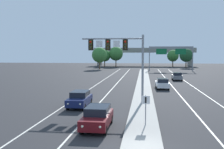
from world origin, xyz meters
TOP-DOWN VIEW (x-y plane):
  - median_island at (0.00, 18.00)m, footprint 2.40×110.00m
  - lane_stripe_oncoming_center at (-4.70, 25.00)m, footprint 0.14×100.00m
  - lane_stripe_receding_center at (4.70, 25.00)m, footprint 0.14×100.00m
  - edge_stripe_left at (-8.00, 25.00)m, footprint 0.14×100.00m
  - edge_stripe_right at (8.00, 25.00)m, footprint 0.14×100.00m
  - overhead_signal_mast at (-2.39, 14.11)m, footprint 6.69×0.44m
  - median_sign_post at (0.22, 4.84)m, footprint 0.60×0.10m
  - car_oncoming_darkred at (-3.23, 4.12)m, footprint 1.84×4.48m
  - car_oncoming_navy at (-6.31, 11.41)m, footprint 1.83×4.47m
  - car_receding_white at (2.84, 26.35)m, footprint 1.93×4.51m
  - car_receding_grey at (6.64, 39.65)m, footprint 1.91×4.51m
  - highway_sign_gantry at (8.20, 68.52)m, footprint 13.28×0.42m
  - overpass_bridge at (0.00, 100.23)m, footprint 42.40×6.40m
  - tree_far_left_a at (-10.97, 90.34)m, footprint 5.48×5.48m
  - tree_far_right_a at (15.43, 86.05)m, footprint 4.89×4.89m
  - tree_far_left_c at (-15.45, 90.02)m, footprint 4.72×4.72m
  - tree_far_right_c at (11.46, 93.83)m, footprint 4.60×4.60m
  - tree_far_left_b at (-14.72, 73.40)m, footprint 5.07×5.07m

SIDE VIEW (x-z plane):
  - lane_stripe_oncoming_center at x=-4.70m, z-range 0.00..0.01m
  - lane_stripe_receding_center at x=4.70m, z-range 0.00..0.01m
  - edge_stripe_left at x=-8.00m, z-range 0.00..0.01m
  - edge_stripe_right at x=8.00m, z-range 0.00..0.01m
  - median_island at x=0.00m, z-range 0.00..0.15m
  - car_oncoming_darkred at x=-3.23m, z-range 0.03..1.61m
  - car_oncoming_navy at x=-6.31m, z-range 0.03..1.61m
  - car_receding_white at x=2.84m, z-range 0.03..1.61m
  - car_receding_grey at x=6.64m, z-range 0.03..1.61m
  - median_sign_post at x=0.22m, z-range 0.49..2.69m
  - tree_far_right_c at x=11.46m, z-range 1.02..7.67m
  - tree_far_left_c at x=-15.45m, z-range 1.04..7.87m
  - tree_far_right_a at x=15.43m, z-range 1.08..8.15m
  - tree_far_left_b at x=-14.72m, z-range 1.12..8.46m
  - tree_far_left_a at x=-10.97m, z-range 1.22..9.15m
  - overhead_signal_mast at x=-2.39m, z-range 1.88..9.08m
  - overpass_bridge at x=0.00m, z-range 1.96..9.61m
  - highway_sign_gantry at x=8.20m, z-range 2.41..9.91m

